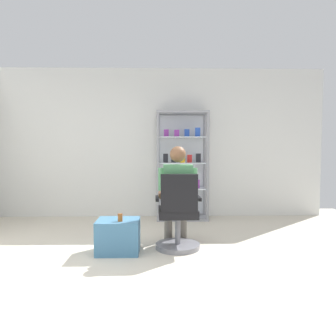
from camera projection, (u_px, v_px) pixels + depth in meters
name	position (u px, v px, depth m)	size (l,w,h in m)	color
ground_plane	(159.00, 280.00, 3.17)	(7.20, 7.20, 0.00)	beige
back_wall	(159.00, 143.00, 6.08)	(6.00, 0.10, 2.70)	silver
display_cabinet_main	(182.00, 165.00, 5.88)	(0.90, 0.45, 1.90)	gray
office_chair	(178.00, 219.00, 4.09)	(0.57, 0.56, 0.96)	slate
seated_shopkeeper	(177.00, 191.00, 4.23)	(0.49, 0.57, 1.29)	slate
storage_crate	(118.00, 236.00, 4.00)	(0.51, 0.43, 0.40)	teal
tea_glass	(120.00, 217.00, 3.90)	(0.06, 0.06, 0.09)	brown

